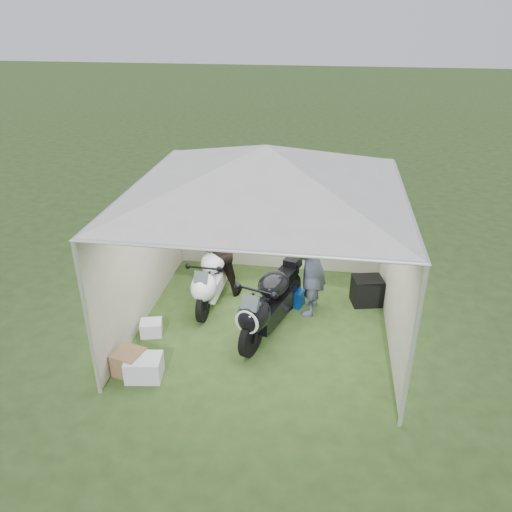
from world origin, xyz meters
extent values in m
plane|color=#2B421A|center=(0.00, 0.00, 0.00)|extent=(80.00, 80.00, 0.00)
cylinder|color=silver|center=(-2.00, -2.00, 1.15)|extent=(0.06, 0.06, 2.30)
cylinder|color=silver|center=(2.00, -2.00, 1.15)|extent=(0.06, 0.06, 2.30)
cylinder|color=silver|center=(-2.00, 2.00, 1.15)|extent=(0.06, 0.06, 2.30)
cylinder|color=silver|center=(2.00, 2.00, 1.15)|extent=(0.06, 0.06, 2.30)
cube|color=beige|center=(0.00, 2.00, 1.15)|extent=(4.00, 0.02, 2.30)
cube|color=beige|center=(-2.00, 0.00, 1.15)|extent=(0.02, 4.00, 2.30)
cube|color=beige|center=(2.00, 0.00, 1.15)|extent=(0.02, 4.00, 2.30)
pyramid|color=silver|center=(0.00, 0.00, 2.65)|extent=(5.66, 5.66, 0.70)
cube|color=#99A5B7|center=(-1.65, 1.98, 1.85)|extent=(0.22, 0.02, 0.28)
cube|color=#99A5B7|center=(-1.30, 1.98, 1.85)|extent=(0.22, 0.02, 0.28)
cube|color=#99A5B7|center=(-0.95, 1.98, 1.85)|extent=(0.22, 0.01, 0.28)
cube|color=#99A5B7|center=(-0.60, 1.98, 1.85)|extent=(0.22, 0.01, 0.28)
cube|color=#99A5B7|center=(-1.65, 1.98, 1.55)|extent=(0.22, 0.02, 0.28)
cube|color=#99A5B7|center=(-1.30, 1.98, 1.55)|extent=(0.22, 0.01, 0.28)
cube|color=#99A5B7|center=(-0.95, 1.98, 1.55)|extent=(0.22, 0.02, 0.28)
cube|color=#99A5B7|center=(-0.60, 1.98, 1.55)|extent=(0.22, 0.01, 0.28)
cylinder|color=#D8590C|center=(0.20, 1.97, 1.95)|extent=(3.20, 0.02, 0.02)
cylinder|color=black|center=(-1.02, -0.07, 0.28)|extent=(0.12, 0.57, 0.56)
cylinder|color=black|center=(-0.98, 1.25, 0.28)|extent=(0.16, 0.57, 0.56)
cube|color=white|center=(-1.00, 0.54, 0.36)|extent=(0.35, 0.91, 0.28)
ellipsoid|color=white|center=(-1.02, 0.02, 0.58)|extent=(0.44, 0.58, 0.47)
ellipsoid|color=white|center=(-1.00, 0.64, 0.73)|extent=(0.44, 0.60, 0.33)
cube|color=black|center=(-0.98, 1.01, 0.68)|extent=(0.27, 0.57, 0.13)
cube|color=white|center=(-0.97, 1.32, 0.75)|extent=(0.22, 0.29, 0.17)
cube|color=black|center=(-0.99, 0.92, 0.52)|extent=(0.11, 0.52, 0.09)
cube|color=#3F474C|center=(-1.03, -0.09, 0.83)|extent=(0.23, 0.14, 0.20)
cylinder|color=black|center=(-0.09, -0.86, 0.32)|extent=(0.30, 0.63, 0.63)
cylinder|color=black|center=(0.37, 0.54, 0.32)|extent=(0.35, 0.65, 0.63)
cube|color=black|center=(0.12, -0.21, 0.40)|extent=(0.65, 1.06, 0.32)
ellipsoid|color=black|center=(-0.06, -0.76, 0.65)|extent=(0.65, 0.75, 0.53)
ellipsoid|color=black|center=(0.16, -0.11, 0.82)|extent=(0.64, 0.76, 0.37)
cube|color=black|center=(0.29, 0.29, 0.76)|extent=(0.46, 0.69, 0.15)
cube|color=black|center=(0.39, 0.62, 0.84)|extent=(0.32, 0.37, 0.19)
cube|color=maroon|center=(0.25, 0.19, 0.58)|extent=(0.28, 0.58, 0.11)
cube|color=#3F474C|center=(-0.10, -0.88, 0.93)|extent=(0.29, 0.22, 0.22)
cylinder|color=white|center=(-0.13, -0.98, 0.65)|extent=(0.37, 0.14, 0.38)
cube|color=#1046B5|center=(0.40, 0.64, 0.15)|extent=(0.46, 0.37, 0.30)
imported|color=black|center=(-0.97, 0.88, 0.89)|extent=(0.98, 0.83, 1.77)
imported|color=slate|center=(0.73, 0.49, 0.94)|extent=(0.51, 0.72, 1.87)
cube|color=black|center=(1.70, 0.89, 0.25)|extent=(0.58, 0.50, 0.50)
cube|color=silver|center=(-1.50, -1.60, 0.17)|extent=(0.55, 0.45, 0.33)
cube|color=brown|center=(-1.75, -1.53, 0.18)|extent=(0.47, 0.47, 0.35)
cube|color=silver|center=(-1.75, -0.60, 0.12)|extent=(0.39, 0.35, 0.25)
camera|label=1|loc=(0.91, -6.89, 4.75)|focal=35.00mm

